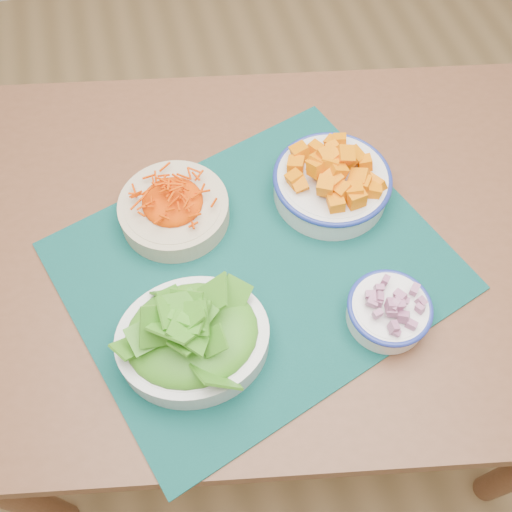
{
  "coord_description": "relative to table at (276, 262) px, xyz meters",
  "views": [
    {
      "loc": [
        -0.21,
        -0.44,
        1.58
      ],
      "look_at": [
        -0.1,
        0.01,
        0.78
      ],
      "focal_mm": 40.0,
      "sensor_mm": 36.0,
      "label": 1
    }
  ],
  "objects": [
    {
      "name": "lettuce_bowl",
      "position": [
        -0.18,
        -0.17,
        0.16
      ],
      "size": [
        0.23,
        0.2,
        0.11
      ],
      "rotation": [
        0.0,
        0.0,
        -0.02
      ],
      "color": "silver",
      "rests_on": "placemat"
    },
    {
      "name": "table",
      "position": [
        0.0,
        0.0,
        0.0
      ],
      "size": [
        1.32,
        1.0,
        0.75
      ],
      "rotation": [
        0.0,
        0.0,
        -0.19
      ],
      "color": "brown",
      "rests_on": "ground"
    },
    {
      "name": "placemat",
      "position": [
        -0.05,
        -0.05,
        0.1
      ],
      "size": [
        0.72,
        0.65,
        0.0
      ],
      "primitive_type": "cube",
      "rotation": [
        0.0,
        0.0,
        0.33
      ],
      "color": "#052E2B",
      "rests_on": "table"
    },
    {
      "name": "squash_bowl",
      "position": [
        0.11,
        0.06,
        0.15
      ],
      "size": [
        0.26,
        0.26,
        0.1
      ],
      "rotation": [
        0.0,
        0.0,
        0.32
      ],
      "color": "silver",
      "rests_on": "placemat"
    },
    {
      "name": "carrot_bowl",
      "position": [
        -0.17,
        0.07,
        0.14
      ],
      "size": [
        0.23,
        0.23,
        0.08
      ],
      "rotation": [
        0.0,
        0.0,
        -0.28
      ],
      "color": "beige",
      "rests_on": "placemat"
    },
    {
      "name": "onion_bowl",
      "position": [
        0.12,
        -0.2,
        0.14
      ],
      "size": [
        0.15,
        0.15,
        0.07
      ],
      "rotation": [
        0.0,
        0.0,
        0.25
      ],
      "color": "white",
      "rests_on": "placemat"
    },
    {
      "name": "ground",
      "position": [
        0.04,
        -0.07,
        -0.65
      ],
      "size": [
        4.0,
        4.0,
        0.0
      ],
      "primitive_type": "plane",
      "color": "#A27E4E",
      "rests_on": "ground"
    }
  ]
}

